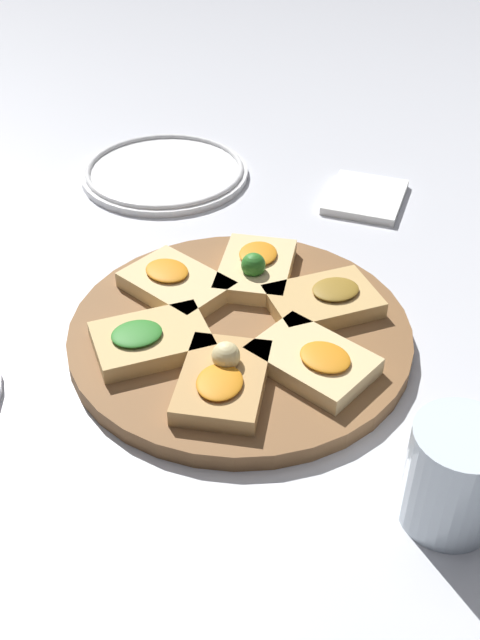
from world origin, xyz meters
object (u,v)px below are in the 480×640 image
object	(u,v)px
serving_board	(240,334)
plate_right	(165,172)
napkin_stack	(365,197)
water_glass	(454,476)

from	to	relation	value
serving_board	plate_right	size ratio (longest dim) A/B	1.49
plate_right	napkin_stack	xyz separation A→B (m)	(-0.07, -0.30, -0.00)
serving_board	plate_right	xyz separation A→B (m)	(0.39, 0.13, -0.00)
plate_right	water_glass	xyz separation A→B (m)	(-0.62, -0.31, 0.04)
plate_right	napkin_stack	distance (m)	0.31
plate_right	serving_board	bearing A→B (deg)	-161.94
napkin_stack	water_glass	bearing A→B (deg)	-178.65
napkin_stack	plate_right	bearing A→B (deg)	77.50
serving_board	water_glass	distance (m)	0.30
serving_board	water_glass	world-z (taller)	water_glass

